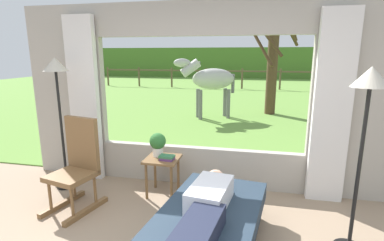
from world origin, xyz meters
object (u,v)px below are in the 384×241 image
pasture_tree (273,63)px  reclining_person (207,206)px  floor_lamp_right (367,106)px  recliner_sofa (207,232)px  floor_lamp_left (57,84)px  side_table (163,165)px  rocking_chair (77,165)px  horse (211,79)px  potted_plant (158,143)px  book_stack (167,158)px

pasture_tree → reclining_person: bearing=-96.9°
floor_lamp_right → pasture_tree: pasture_tree is taller
recliner_sofa → floor_lamp_left: bearing=163.2°
side_table → floor_lamp_right: bearing=-19.0°
recliner_sofa → floor_lamp_left: 2.74m
side_table → pasture_tree: bearing=74.5°
side_table → floor_lamp_right: (2.12, -0.73, 1.00)m
recliner_sofa → rocking_chair: size_ratio=1.61×
horse → reclining_person: bearing=164.4°
horse → rocking_chair: bearing=147.6°
potted_plant → book_stack: bearing=-35.8°
side_table → horse: (-0.13, 4.95, 0.73)m
recliner_sofa → potted_plant: bearing=135.1°
reclining_person → floor_lamp_left: floor_lamp_left is taller
side_table → horse: 5.00m
potted_plant → floor_lamp_left: floor_lamp_left is taller
floor_lamp_left → side_table: bearing=2.3°
reclining_person → horse: horse is taller
book_stack → floor_lamp_left: 1.77m
recliner_sofa → horse: bearing=106.3°
floor_lamp_right → pasture_tree: bearing=94.2°
reclining_person → rocking_chair: size_ratio=1.28×
recliner_sofa → pasture_tree: size_ratio=0.60×
floor_lamp_left → horse: 5.18m
book_stack → rocking_chair: bearing=-155.1°
reclining_person → floor_lamp_right: 1.66m
rocking_chair → floor_lamp_right: bearing=9.2°
side_table → floor_lamp_left: floor_lamp_left is taller
horse → pasture_tree: pasture_tree is taller
rocking_chair → recliner_sofa: bearing=-4.6°
reclining_person → rocking_chair: rocking_chair is taller
book_stack → floor_lamp_right: 2.32m
rocking_chair → floor_lamp_left: size_ratio=0.61×
reclining_person → side_table: reclining_person is taller
recliner_sofa → book_stack: book_stack is taller
book_stack → pasture_tree: (1.56, 5.98, 1.06)m
reclining_person → pasture_tree: bearing=90.7°
rocking_chair → book_stack: size_ratio=5.63×
floor_lamp_right → side_table: bearing=161.0°
recliner_sofa → book_stack: 1.27m
potted_plant → pasture_tree: 6.17m
floor_lamp_left → horse: bearing=75.4°
recliner_sofa → rocking_chair: bearing=169.9°
rocking_chair → potted_plant: (0.84, 0.58, 0.16)m
floor_lamp_left → floor_lamp_right: 3.62m
horse → potted_plant: bearing=156.4°
potted_plant → pasture_tree: pasture_tree is taller
rocking_chair → potted_plant: rocking_chair is taller
book_stack → floor_lamp_right: bearing=-18.2°
book_stack → side_table: bearing=145.2°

